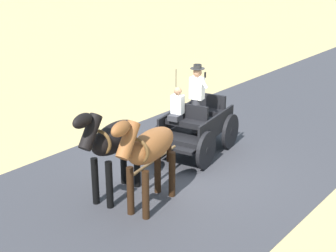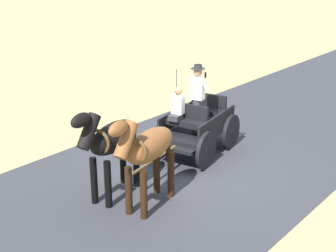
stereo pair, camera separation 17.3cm
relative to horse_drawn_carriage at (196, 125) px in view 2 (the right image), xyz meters
The scene contains 5 objects.
ground_plane 1.13m from the horse_drawn_carriage, 121.49° to the left, with size 200.00×200.00×0.00m, color tan.
road_surface 1.13m from the horse_drawn_carriage, 121.49° to the left, with size 6.58×160.00×0.01m, color #38383D.
horse_drawn_carriage is the anchor object (origin of this frame).
horse_near_side 3.10m from the horse_drawn_carriage, 107.93° to the left, with size 0.82×2.15×2.21m.
horse_off_side 3.10m from the horse_drawn_carriage, 90.98° to the left, with size 0.85×2.15×2.21m.
Camera 2 is at (-6.63, 8.81, 5.07)m, focal length 51.08 mm.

